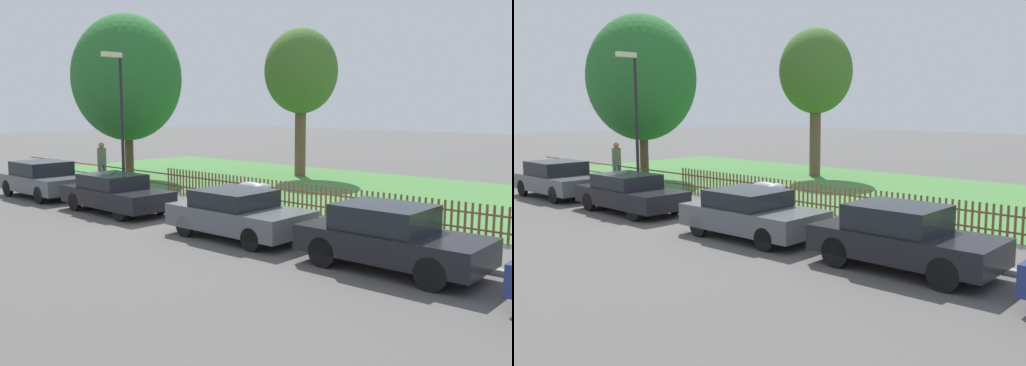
% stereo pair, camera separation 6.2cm
% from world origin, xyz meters
% --- Properties ---
extents(ground_plane, '(120.00, 120.00, 0.00)m').
position_xyz_m(ground_plane, '(0.00, 0.00, 0.00)').
color(ground_plane, '#565451').
extents(kerb_stone, '(37.57, 0.20, 0.12)m').
position_xyz_m(kerb_stone, '(0.00, 0.10, 0.06)').
color(kerb_stone, gray).
rests_on(kerb_stone, ground).
extents(grass_strip, '(37.57, 11.07, 0.01)m').
position_xyz_m(grass_strip, '(0.00, 8.36, 0.01)').
color(grass_strip, '#477F3D').
rests_on(grass_strip, ground).
extents(park_fence, '(37.57, 0.05, 0.94)m').
position_xyz_m(park_fence, '(-0.00, 2.83, 0.47)').
color(park_fence, brown).
rests_on(park_fence, ground).
extents(parked_car_silver_hatchback, '(3.94, 1.86, 1.33)m').
position_xyz_m(parked_car_silver_hatchback, '(-9.47, -1.22, 0.68)').
color(parked_car_silver_hatchback, '#51565B').
rests_on(parked_car_silver_hatchback, ground).
extents(parked_car_black_saloon, '(4.05, 1.66, 1.22)m').
position_xyz_m(parked_car_black_saloon, '(-4.84, -1.20, 0.63)').
color(parked_car_black_saloon, black).
rests_on(parked_car_black_saloon, ground).
extents(parked_car_navy_estate, '(3.75, 1.89, 1.23)m').
position_xyz_m(parked_car_navy_estate, '(0.49, -1.09, 0.63)').
color(parked_car_navy_estate, '#51565B').
rests_on(parked_car_navy_estate, ground).
extents(parked_car_red_compact, '(3.90, 1.74, 1.36)m').
position_xyz_m(parked_car_red_compact, '(4.84, -1.07, 0.69)').
color(parked_car_red_compact, black).
rests_on(parked_car_red_compact, ground).
extents(covered_motorcycle, '(1.90, 0.78, 1.00)m').
position_xyz_m(covered_motorcycle, '(-1.49, 1.65, 0.61)').
color(covered_motorcycle, black).
rests_on(covered_motorcycle, ground).
extents(tree_nearest_kerb, '(4.97, 4.97, 7.51)m').
position_xyz_m(tree_nearest_kerb, '(-11.63, 4.10, 4.64)').
color(tree_nearest_kerb, brown).
rests_on(tree_nearest_kerb, ground).
extents(tree_behind_motorcycle, '(3.49, 3.49, 7.02)m').
position_xyz_m(tree_behind_motorcycle, '(-6.40, 10.27, 4.95)').
color(tree_behind_motorcycle, brown).
rests_on(tree_behind_motorcycle, ground).
extents(pedestrian_near_fence, '(0.45, 0.45, 1.84)m').
position_xyz_m(pedestrian_near_fence, '(-10.51, 1.93, 1.04)').
color(pedestrian_near_fence, slate).
rests_on(pedestrian_near_fence, ground).
extents(street_lamp, '(0.20, 0.79, 5.27)m').
position_xyz_m(street_lamp, '(-7.14, 0.59, 3.35)').
color(street_lamp, black).
rests_on(street_lamp, ground).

